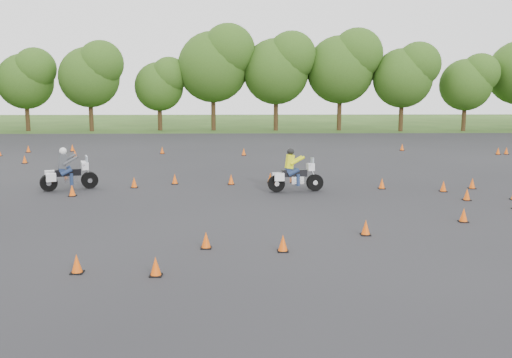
% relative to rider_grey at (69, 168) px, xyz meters
% --- Properties ---
extents(ground, '(140.00, 140.00, 0.00)m').
position_rel_rider_grey_xyz_m(ground, '(8.04, -8.48, -0.95)').
color(ground, '#2D5119').
rests_on(ground, ground).
extents(asphalt_pad, '(62.00, 62.00, 0.00)m').
position_rel_rider_grey_xyz_m(asphalt_pad, '(8.04, -2.48, -0.94)').
color(asphalt_pad, black).
rests_on(asphalt_pad, ground).
extents(treeline, '(87.05, 32.72, 10.79)m').
position_rel_rider_grey_xyz_m(treeline, '(9.96, 26.36, 3.72)').
color(treeline, '#2C4C15').
rests_on(treeline, ground).
extents(traffic_cones, '(33.30, 33.06, 0.45)m').
position_rel_rider_grey_xyz_m(traffic_cones, '(8.13, -3.13, -0.72)').
color(traffic_cones, '#EB5209').
rests_on(traffic_cones, asphalt_pad).
extents(rider_grey, '(2.53, 1.66, 1.88)m').
position_rel_rider_grey_xyz_m(rider_grey, '(0.00, 0.00, 0.00)').
color(rider_grey, '#404348').
rests_on(rider_grey, ground).
extents(rider_yellow, '(2.49, 1.08, 1.86)m').
position_rel_rider_grey_xyz_m(rider_yellow, '(9.83, -0.66, -0.01)').
color(rider_yellow, yellow).
rests_on(rider_yellow, ground).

